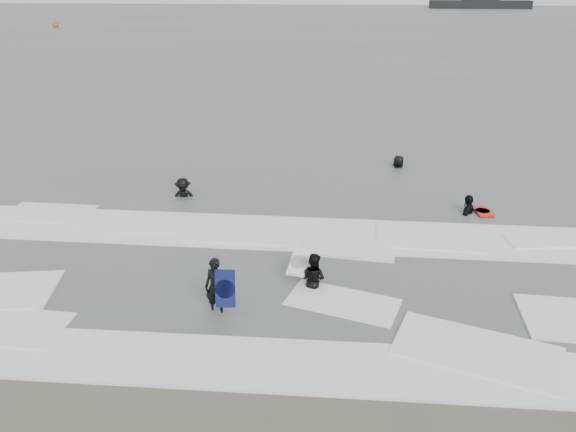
# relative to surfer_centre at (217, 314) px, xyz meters

# --- Properties ---
(ground) EXTENTS (320.00, 320.00, 0.00)m
(ground) POSITION_rel_surfer_centre_xyz_m (1.40, -1.25, 0.00)
(ground) COLOR brown
(ground) RESTS_ON ground
(sea) EXTENTS (320.00, 320.00, 0.00)m
(sea) POSITION_rel_surfer_centre_xyz_m (1.40, 78.75, 0.06)
(sea) COLOR #47544C
(sea) RESTS_ON ground
(surfer_centre) EXTENTS (0.64, 0.51, 1.54)m
(surfer_centre) POSITION_rel_surfer_centre_xyz_m (0.00, 0.00, 0.00)
(surfer_centre) COLOR black
(surfer_centre) RESTS_ON ground
(surfer_wading) EXTENTS (0.92, 0.85, 1.53)m
(surfer_wading) POSITION_rel_surfer_centre_xyz_m (2.29, 1.58, 0.00)
(surfer_wading) COLOR black
(surfer_wading) RESTS_ON ground
(surfer_breaker) EXTENTS (1.15, 0.77, 1.65)m
(surfer_breaker) POSITION_rel_surfer_centre_xyz_m (-2.93, 7.58, 0.00)
(surfer_breaker) COLOR black
(surfer_breaker) RESTS_ON ground
(surfer_right_near) EXTENTS (0.92, 1.17, 1.85)m
(surfer_right_near) POSITION_rel_surfer_centre_xyz_m (7.41, 7.13, 0.00)
(surfer_right_near) COLOR black
(surfer_right_near) RESTS_ON ground
(surfer_right_far) EXTENTS (0.94, 1.00, 1.72)m
(surfer_right_far) POSITION_rel_surfer_centre_xyz_m (5.40, 12.00, 0.00)
(surfer_right_far) COLOR black
(surfer_right_far) RESTS_ON ground
(surf_foam) EXTENTS (30.03, 9.06, 0.09)m
(surf_foam) POSITION_rel_surfer_centre_xyz_m (1.40, 2.45, 0.04)
(surf_foam) COLOR white
(surf_foam) RESTS_ON ground
(bodyboards) EXTENTS (8.20, 7.93, 1.25)m
(bodyboards) POSITION_rel_surfer_centre_xyz_m (3.40, 2.98, 0.50)
(bodyboards) COLOR #0F1446
(bodyboards) RESTS_ON ground
(buoy) EXTENTS (1.00, 1.00, 1.65)m
(buoy) POSITION_rel_surfer_centre_xyz_m (-43.40, 78.74, 0.42)
(buoy) COLOR #D54209
(buoy) RESTS_ON ground
(vessel_horizon) EXTENTS (24.52, 4.38, 3.33)m
(vessel_horizon) POSITION_rel_surfer_centre_xyz_m (36.04, 142.53, 1.25)
(vessel_horizon) COLOR black
(vessel_horizon) RESTS_ON ground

